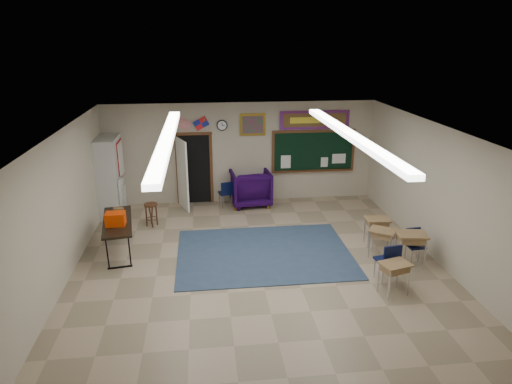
{
  "coord_description": "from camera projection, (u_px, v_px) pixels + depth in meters",
  "views": [
    {
      "loc": [
        -1.11,
        -8.71,
        4.8
      ],
      "look_at": [
        0.1,
        1.5,
        1.28
      ],
      "focal_mm": 32.0,
      "sensor_mm": 36.0,
      "label": 1
    }
  ],
  "objects": [
    {
      "name": "wingback_armchair",
      "position": [
        250.0,
        187.0,
        13.58
      ],
      "size": [
        1.23,
        1.26,
        1.06
      ],
      "primitive_type": "imported",
      "rotation": [
        0.0,
        0.0,
        3.23
      ],
      "color": "#1A0431",
      "rests_on": "floor"
    },
    {
      "name": "student_desk_back_right",
      "position": [
        410.0,
        248.0,
        9.96
      ],
      "size": [
        0.69,
        0.56,
        0.76
      ],
      "rotation": [
        0.0,
        0.0,
        -0.14
      ],
      "color": "olive",
      "rests_on": "floor"
    },
    {
      "name": "left_wall",
      "position": [
        58.0,
        214.0,
        8.93
      ],
      "size": [
        0.04,
        9.0,
        3.0
      ],
      "primitive_type": "cube",
      "color": "#AEA48D",
      "rests_on": "floor"
    },
    {
      "name": "bulletin_board",
      "position": [
        315.0,
        120.0,
        13.51
      ],
      "size": [
        2.1,
        0.05,
        0.55
      ],
      "color": "red",
      "rests_on": "back_wall"
    },
    {
      "name": "framed_art_print",
      "position": [
        253.0,
        125.0,
        13.33
      ],
      "size": [
        0.75,
        0.05,
        0.65
      ],
      "color": "olive",
      "rests_on": "back_wall"
    },
    {
      "name": "wooden_stool",
      "position": [
        151.0,
        214.0,
        12.08
      ],
      "size": [
        0.35,
        0.35,
        0.62
      ],
      "color": "#492616",
      "rests_on": "floor"
    },
    {
      "name": "chalkboard",
      "position": [
        313.0,
        152.0,
        13.82
      ],
      "size": [
        2.55,
        0.14,
        1.3
      ],
      "color": "#563018",
      "rests_on": "back_wall"
    },
    {
      "name": "student_chair_reading",
      "position": [
        226.0,
        194.0,
        13.46
      ],
      "size": [
        0.48,
        0.48,
        0.79
      ],
      "primitive_type": null,
      "rotation": [
        0.0,
        0.0,
        3.39
      ],
      "color": "black",
      "rests_on": "floor"
    },
    {
      "name": "front_wall",
      "position": [
        310.0,
        345.0,
        5.15
      ],
      "size": [
        8.0,
        0.04,
        3.0
      ],
      "primitive_type": "cube",
      "color": "#AEA48D",
      "rests_on": "floor"
    },
    {
      "name": "student_chair_desk_b",
      "position": [
        415.0,
        246.0,
        10.11
      ],
      "size": [
        0.41,
        0.41,
        0.76
      ],
      "primitive_type": null,
      "rotation": [
        0.0,
        0.0,
        0.06
      ],
      "color": "black",
      "rests_on": "floor"
    },
    {
      "name": "fluorescent_strips",
      "position": [
        260.0,
        137.0,
        8.91
      ],
      "size": [
        3.86,
        6.0,
        0.1
      ],
      "primitive_type": null,
      "color": "white",
      "rests_on": "ceiling"
    },
    {
      "name": "student_desk_back_left",
      "position": [
        394.0,
        277.0,
        8.84
      ],
      "size": [
        0.65,
        0.56,
        0.67
      ],
      "rotation": [
        0.0,
        0.0,
        0.28
      ],
      "color": "olive",
      "rests_on": "floor"
    },
    {
      "name": "storage_cabinet",
      "position": [
        111.0,
        176.0,
        12.71
      ],
      "size": [
        0.59,
        1.25,
        2.2
      ],
      "color": "beige",
      "rests_on": "floor"
    },
    {
      "name": "folding_table",
      "position": [
        119.0,
        235.0,
        10.58
      ],
      "size": [
        0.91,
        1.97,
        1.08
      ],
      "rotation": [
        0.0,
        0.0,
        0.15
      ],
      "color": "black",
      "rests_on": "floor"
    },
    {
      "name": "right_wall",
      "position": [
        444.0,
        198.0,
        9.82
      ],
      "size": [
        0.04,
        9.0,
        3.0
      ],
      "primitive_type": "cube",
      "color": "#AEA48D",
      "rests_on": "floor"
    },
    {
      "name": "student_desk_front_right",
      "position": [
        377.0,
        230.0,
        10.97
      ],
      "size": [
        0.59,
        0.46,
        0.68
      ],
      "rotation": [
        0.0,
        0.0,
        -0.06
      ],
      "color": "olive",
      "rests_on": "floor"
    },
    {
      "name": "wall_clock",
      "position": [
        222.0,
        125.0,
        13.23
      ],
      "size": [
        0.32,
        0.05,
        0.32
      ],
      "color": "black",
      "rests_on": "back_wall"
    },
    {
      "name": "ceiling",
      "position": [
        260.0,
        134.0,
        8.89
      ],
      "size": [
        8.0,
        9.0,
        0.04
      ],
      "primitive_type": "cube",
      "color": "silver",
      "rests_on": "back_wall"
    },
    {
      "name": "wall_flags",
      "position": [
        192.0,
        122.0,
        13.07
      ],
      "size": [
        1.16,
        0.06,
        0.7
      ],
      "primitive_type": null,
      "color": "red",
      "rests_on": "back_wall"
    },
    {
      "name": "doorway",
      "position": [
        191.0,
        170.0,
        13.44
      ],
      "size": [
        1.1,
        0.89,
        2.16
      ],
      "color": "black",
      "rests_on": "back_wall"
    },
    {
      "name": "student_desk_front_left",
      "position": [
        382.0,
        242.0,
        10.34
      ],
      "size": [
        0.71,
        0.67,
        0.68
      ],
      "rotation": [
        0.0,
        0.0,
        -0.6
      ],
      "color": "olive",
      "rests_on": "floor"
    },
    {
      "name": "back_wall",
      "position": [
        241.0,
        153.0,
        13.6
      ],
      "size": [
        8.0,
        0.04,
        3.0
      ],
      "primitive_type": "cube",
      "color": "#AEA48D",
      "rests_on": "floor"
    },
    {
      "name": "student_chair_desk_a",
      "position": [
        387.0,
        261.0,
        9.33
      ],
      "size": [
        0.49,
        0.49,
        0.87
      ],
      "primitive_type": null,
      "rotation": [
        0.0,
        0.0,
        3.29
      ],
      "color": "black",
      "rests_on": "floor"
    },
    {
      "name": "floor",
      "position": [
        260.0,
        270.0,
        9.86
      ],
      "size": [
        9.0,
        9.0,
        0.0
      ],
      "primitive_type": "plane",
      "color": "tan",
      "rests_on": "ground"
    },
    {
      "name": "area_rug",
      "position": [
        264.0,
        253.0,
        10.63
      ],
      "size": [
        4.0,
        3.0,
        0.02
      ],
      "primitive_type": "cube",
      "color": "#30435B",
      "rests_on": "floor"
    }
  ]
}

